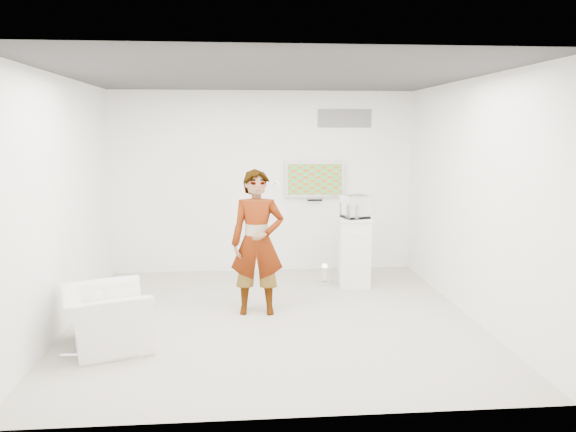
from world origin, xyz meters
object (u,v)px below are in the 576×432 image
object	(u,v)px
tv	(315,179)
floor_uplight	(325,275)
person	(257,242)
armchair	(106,318)
pedestal	(354,252)

from	to	relation	value
tv	floor_uplight	world-z (taller)	tv
tv	person	distance (m)	2.52
person	floor_uplight	distance (m)	1.82
floor_uplight	person	bearing A→B (deg)	-130.45
person	floor_uplight	bearing A→B (deg)	52.81
armchair	pedestal	bearing A→B (deg)	-74.50
armchair	floor_uplight	xyz separation A→B (m)	(2.76, 2.27, -0.17)
tv	floor_uplight	xyz separation A→B (m)	(0.04, -0.96, -1.39)
person	floor_uplight	world-z (taller)	person
floor_uplight	pedestal	bearing A→B (deg)	-9.13
tv	person	world-z (taller)	person
armchair	pedestal	distance (m)	3.89
pedestal	floor_uplight	distance (m)	0.58
person	floor_uplight	size ratio (longest dim) A/B	5.97
armchair	floor_uplight	distance (m)	3.58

